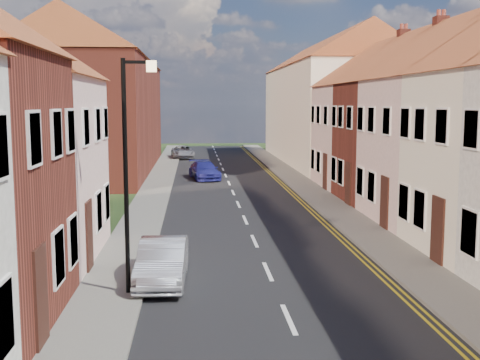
{
  "coord_description": "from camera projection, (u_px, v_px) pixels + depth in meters",
  "views": [
    {
      "loc": [
        -2.16,
        4.67,
        5.01
      ],
      "look_at": [
        -0.4,
        27.61,
        2.06
      ],
      "focal_mm": 45.0,
      "sensor_mm": 36.0,
      "label": 1
    }
  ],
  "objects": [
    {
      "name": "car_mid",
      "position": [
        163.0,
        262.0,
        16.79
      ],
      "size": [
        1.41,
        3.73,
        1.22
      ],
      "primitive_type": "imported",
      "rotation": [
        0.0,
        0.0,
        -0.03
      ],
      "color": "#B5B6BD",
      "rests_on": "ground"
    },
    {
      "name": "pavement_left",
      "position": [
        142.0,
        220.0,
        25.51
      ],
      "size": [
        1.8,
        90.0,
        0.12
      ],
      "primitive_type": "cube",
      "color": "slate",
      "rests_on": "ground"
    },
    {
      "name": "cottage_r_cream_far",
      "position": [
        388.0,
        112.0,
        35.57
      ],
      "size": [
        8.3,
        6.0,
        9.0
      ],
      "color": "#FACEC5",
      "rests_on": "ground"
    },
    {
      "name": "road",
      "position": [
        245.0,
        220.0,
        25.85
      ],
      "size": [
        7.0,
        90.0,
        0.02
      ],
      "primitive_type": "cube",
      "color": "black",
      "rests_on": "ground"
    },
    {
      "name": "block_left_far",
      "position": [
        97.0,
        99.0,
        44.25
      ],
      "size": [
        8.3,
        24.2,
        10.5
      ],
      "color": "maroon",
      "rests_on": "ground"
    },
    {
      "name": "block_right_far",
      "position": [
        330.0,
        100.0,
        50.6
      ],
      "size": [
        8.3,
        24.2,
        10.5
      ],
      "color": "white",
      "rests_on": "ground"
    },
    {
      "name": "pavement_right",
      "position": [
        346.0,
        217.0,
        26.17
      ],
      "size": [
        1.8,
        90.0,
        0.12
      ],
      "primitive_type": "cube",
      "color": "slate",
      "rests_on": "ground"
    },
    {
      "name": "car_far",
      "position": [
        204.0,
        170.0,
        39.73
      ],
      "size": [
        2.31,
        4.29,
        1.18
      ],
      "primitive_type": "imported",
      "rotation": [
        0.0,
        0.0,
        0.17
      ],
      "color": "navy",
      "rests_on": "ground"
    },
    {
      "name": "cottage_r_white_far",
      "position": [
        422.0,
        114.0,
        30.23
      ],
      "size": [
        8.3,
        5.2,
        9.0
      ],
      "color": "maroon",
      "rests_on": "ground"
    },
    {
      "name": "lamppost",
      "position": [
        129.0,
        162.0,
        15.22
      ],
      "size": [
        0.88,
        0.15,
        6.0
      ],
      "color": "black",
      "rests_on": "pavement_left"
    },
    {
      "name": "car_distant",
      "position": [
        183.0,
        152.0,
        54.59
      ],
      "size": [
        2.26,
        4.32,
        1.16
      ],
      "primitive_type": "imported",
      "rotation": [
        0.0,
        0.0,
        0.08
      ],
      "color": "#989A9F",
      "rests_on": "ground"
    },
    {
      "name": "cottage_r_pink",
      "position": [
        471.0,
        116.0,
        24.89
      ],
      "size": [
        8.3,
        6.0,
        9.0
      ],
      "color": "#FACEC5",
      "rests_on": "ground"
    }
  ]
}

